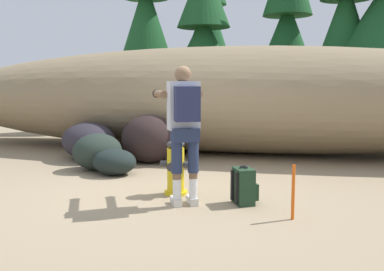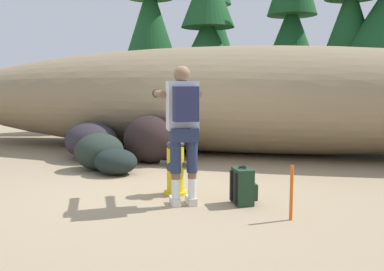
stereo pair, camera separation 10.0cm
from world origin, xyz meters
name	(u,v)px [view 1 (the left image)]	position (x,y,z in m)	size (l,w,h in m)	color
ground_plane	(164,194)	(0.00, 0.00, -0.02)	(56.00, 56.00, 0.04)	#998466
dirt_embankment	(222,99)	(0.00, 3.71, 1.11)	(14.31, 3.20, 2.22)	#897556
fire_hydrant	(176,168)	(0.18, -0.05, 0.35)	(0.41, 0.36, 0.77)	gold
utility_worker	(184,118)	(0.42, -0.48, 1.05)	(0.82, 1.03, 1.66)	beige
spare_backpack	(244,186)	(1.12, -0.27, 0.22)	(0.36, 0.36, 0.47)	#1E3823
boulder_large	(89,141)	(-2.24, 1.99, 0.36)	(1.28, 0.98, 0.71)	#29252D
boulder_mid	(98,152)	(-1.58, 1.12, 0.31)	(0.77, 0.84, 0.62)	#212C25
boulder_small	(149,139)	(-0.99, 1.99, 0.44)	(1.06, 0.92, 0.88)	black
boulder_outlier	(114,162)	(-1.13, 0.83, 0.21)	(0.70, 0.61, 0.42)	black
pine_tree_far_left	(146,15)	(-3.13, 7.29, 3.52)	(2.24, 2.24, 6.86)	#47331E
pine_tree_left	(208,18)	(-1.62, 9.03, 3.62)	(1.94, 1.94, 6.43)	#47331E
pine_tree_center	(204,39)	(-1.28, 7.15, 2.72)	(2.40, 2.40, 5.04)	#47331E
pine_tree_right	(287,30)	(1.05, 7.99, 3.02)	(2.24, 2.24, 5.82)	#47331E
pine_tree_far_right	(346,17)	(2.60, 6.50, 3.12)	(2.01, 2.01, 6.07)	#47331E
survey_stake	(293,192)	(1.72, -0.73, 0.30)	(0.04, 0.04, 0.60)	#E55914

